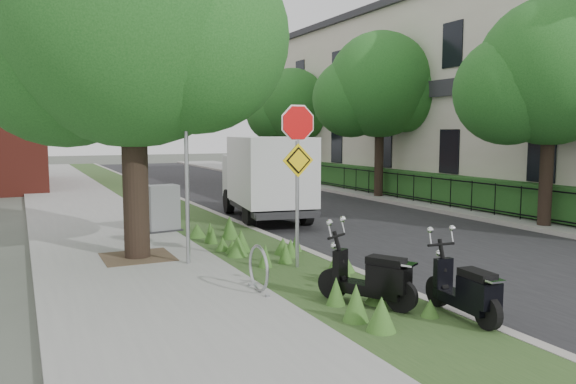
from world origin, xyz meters
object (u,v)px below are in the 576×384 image
sign_assembly (298,152)px  utility_cabinet (162,209)px  box_truck (266,174)px  scooter_near (377,283)px  scooter_far (470,295)px

sign_assembly → utility_cabinet: bearing=105.3°
box_truck → utility_cabinet: 3.73m
utility_cabinet → sign_assembly: bearing=-74.7°
scooter_near → utility_cabinet: size_ratio=1.21×
scooter_far → utility_cabinet: 9.14m
scooter_far → utility_cabinet: utility_cabinet is taller
scooter_near → utility_cabinet: bearing=99.7°
sign_assembly → box_truck: 6.67m
sign_assembly → scooter_near: sign_assembly is taller
box_truck → scooter_near: bearing=-103.3°
scooter_near → sign_assembly: bearing=88.7°
sign_assembly → scooter_near: 3.28m
sign_assembly → utility_cabinet: sign_assembly is taller
scooter_near → utility_cabinet: (-1.34, 7.83, 0.20)m
scooter_near → box_truck: 9.29m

